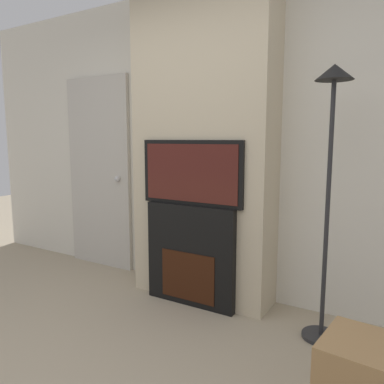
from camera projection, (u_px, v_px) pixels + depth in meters
name	position (u px, v px, depth m)	size (l,w,h in m)	color
wall_back	(215.00, 142.00, 3.32)	(6.00, 0.06, 2.70)	silver
chimney_breast	(203.00, 142.00, 3.14)	(1.22, 0.37, 2.70)	beige
fireplace	(192.00, 255.00, 3.11)	(0.80, 0.15, 0.84)	black
television	(192.00, 173.00, 3.01)	(0.91, 0.07, 0.52)	black
floor_lamp	(331.00, 150.00, 2.43)	(0.26, 0.26, 1.85)	#262628
entry_door	(99.00, 173.00, 4.02)	(0.84, 0.09, 2.02)	#BCB7AD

